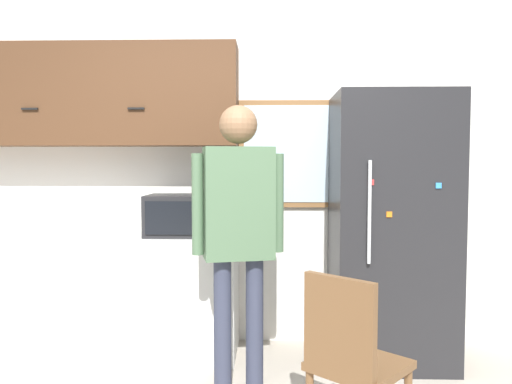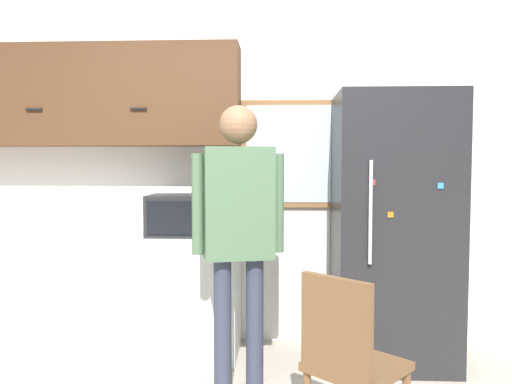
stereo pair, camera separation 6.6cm
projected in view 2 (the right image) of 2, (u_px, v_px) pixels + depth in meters
back_wall at (239, 171)px, 3.95m from camera, size 6.00×0.06×2.70m
counter at (91, 292)px, 3.74m from camera, size 2.22×0.57×0.89m
upper_cabinets at (94, 96)px, 3.78m from camera, size 2.22×0.33×0.75m
microwave at (182, 215)px, 3.63m from camera, size 0.47×0.38×0.30m
person at (239, 217)px, 3.07m from camera, size 0.56×0.31×1.77m
refrigerator at (393, 229)px, 3.54m from camera, size 0.82×0.72×1.90m
chair at (348, 357)px, 2.39m from camera, size 0.58×0.58×0.89m
window at (292, 154)px, 3.88m from camera, size 0.79×0.05×0.83m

